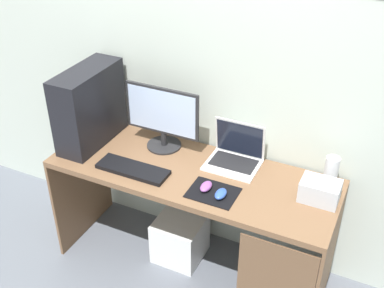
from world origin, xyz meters
The scene contains 13 objects.
ground_plane centered at (0.00, 0.00, 0.00)m, with size 8.00×8.00×0.00m, color slate.
wall_back centered at (0.00, 0.33, 1.30)m, with size 4.00×0.05×2.60m.
desk centered at (0.02, -0.01, 0.60)m, with size 1.65×0.59×0.74m.
pc_tower centered at (-0.70, 0.03, 0.98)m, with size 0.19×0.49×0.47m, color black.
monitor centered at (-0.27, 0.16, 0.95)m, with size 0.47×0.21×0.40m.
laptop centered at (0.19, 0.18, 0.79)m, with size 0.30×0.24×0.25m.
speaker centered at (0.73, 0.21, 0.83)m, with size 0.08×0.08×0.17m, color silver.
projector centered at (0.71, 0.05, 0.80)m, with size 0.20×0.14×0.12m, color #B7BCC6.
keyboard centered at (-0.30, -0.15, 0.76)m, with size 0.42×0.14×0.02m, color black.
mousepad centered at (0.19, -0.14, 0.75)m, with size 0.26×0.20×0.01m, color black.
mouse_left centered at (0.14, -0.13, 0.77)m, with size 0.06×0.10×0.03m, color #8C4C99.
mouse_right centered at (0.24, -0.15, 0.77)m, with size 0.06×0.10×0.03m, color #2D51B2.
subwoofer centered at (-0.11, 0.04, 0.15)m, with size 0.30×0.30×0.30m, color white.
Camera 1 is at (0.95, -1.99, 2.32)m, focal length 44.69 mm.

